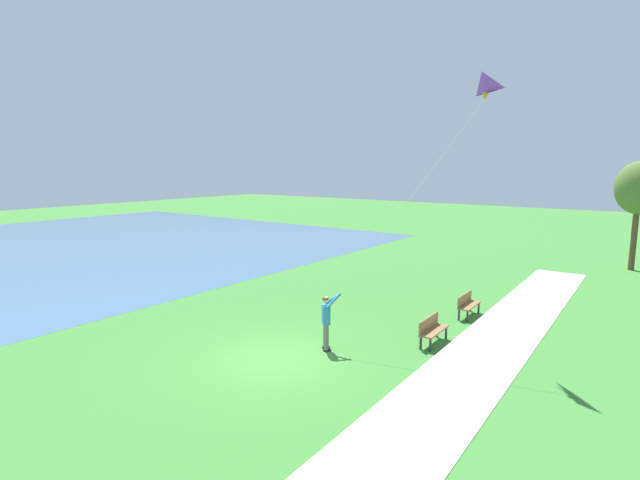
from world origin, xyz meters
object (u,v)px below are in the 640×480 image
Objects in this scene: park_bench_near_walkway at (432,328)px; park_bench_far_walkway at (468,303)px; person_kite_flyer at (327,318)px; flying_kite at (480,88)px; tree_treeline_center at (639,189)px.

park_bench_far_walkway is at bearing 91.02° from park_bench_near_walkway.
flying_kite reaches higher than person_kite_flyer.
park_bench_near_walkway is (2.45, 2.46, -0.54)m from person_kite_flyer.
park_bench_far_walkway is (-0.06, 3.50, 0.00)m from park_bench_near_walkway.
park_bench_near_walkway is 3.50m from park_bench_far_walkway.
park_bench_far_walkway is 14.81m from tree_treeline_center.
park_bench_near_walkway is 0.25× the size of tree_treeline_center.
person_kite_flyer is 1.21× the size of park_bench_near_walkway.
flying_kite is at bearing -102.12° from tree_treeline_center.
park_bench_far_walkway is 0.25× the size of tree_treeline_center.
tree_treeline_center is (6.84, 19.50, 3.46)m from person_kite_flyer.
person_kite_flyer is 0.30× the size of tree_treeline_center.
park_bench_near_walkway is 1.00× the size of park_bench_far_walkway.
flying_kite is 7.66m from park_bench_near_walkway.
park_bench_near_walkway and park_bench_far_walkway have the same top height.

